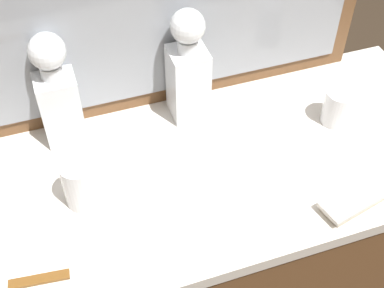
# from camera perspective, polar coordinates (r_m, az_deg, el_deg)

# --- Properties ---
(dresser) EXTENTS (1.27, 0.52, 0.92)m
(dresser) POSITION_cam_1_polar(r_m,az_deg,el_deg) (1.54, 0.00, -13.94)
(dresser) COLOR brown
(dresser) RESTS_ON ground_plane
(crystal_decanter_front) EXTENTS (0.09, 0.09, 0.27)m
(crystal_decanter_front) POSITION_cam_1_polar(r_m,az_deg,el_deg) (1.19, -14.13, 4.77)
(crystal_decanter_front) COLOR white
(crystal_decanter_front) RESTS_ON dresser
(crystal_decanter_far_left) EXTENTS (0.08, 0.08, 0.28)m
(crystal_decanter_far_left) POSITION_cam_1_polar(r_m,az_deg,el_deg) (1.21, -0.43, 7.39)
(crystal_decanter_far_left) COLOR white
(crystal_decanter_far_left) RESTS_ON dresser
(crystal_tumbler_front) EXTENTS (0.07, 0.07, 0.09)m
(crystal_tumbler_front) POSITION_cam_1_polar(r_m,az_deg,el_deg) (1.28, 15.36, 3.73)
(crystal_tumbler_front) COLOR white
(crystal_tumbler_front) RESTS_ON dresser
(crystal_tumbler_center) EXTENTS (0.07, 0.07, 0.11)m
(crystal_tumbler_center) POSITION_cam_1_polar(r_m,az_deg,el_deg) (1.09, -11.78, -4.26)
(crystal_tumbler_center) COLOR white
(crystal_tumbler_center) RESTS_ON dresser
(silver_brush_rear) EXTENTS (0.17, 0.10, 0.02)m
(silver_brush_rear) POSITION_cam_1_polar(r_m,az_deg,el_deg) (1.14, 17.07, -5.72)
(silver_brush_rear) COLOR #B7A88C
(silver_brush_rear) RESTS_ON dresser
(tortoiseshell_comb) EXTENTS (0.11, 0.03, 0.01)m
(tortoiseshell_comb) POSITION_cam_1_polar(r_m,az_deg,el_deg) (1.04, -16.06, -13.77)
(tortoiseshell_comb) COLOR brown
(tortoiseshell_comb) RESTS_ON dresser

